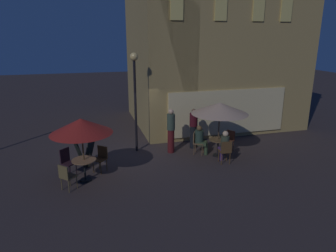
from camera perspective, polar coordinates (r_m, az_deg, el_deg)
name	(u,v)px	position (r m, az deg, el deg)	size (l,w,h in m)	color
ground_plane	(135,154)	(12.80, -6.16, -5.23)	(60.00, 60.00, 0.00)	#382E2D
cafe_building	(196,51)	(15.81, 5.21, 13.59)	(8.32, 6.55, 7.88)	tan
street_lamp_near_corner	(135,84)	(12.45, -6.16, 7.82)	(0.33, 0.33, 4.07)	black
menu_sandwich_board	(84,153)	(11.88, -15.20, -4.81)	(0.82, 0.74, 1.01)	black
cafe_table_0	(218,144)	(12.55, 9.25, -3.27)	(0.74, 0.74, 0.71)	black
cafe_table_1	(84,165)	(10.66, -15.23, -6.95)	(0.80, 0.80, 0.77)	black
patio_umbrella_0	(220,108)	(12.14, 9.57, 3.23)	(2.22, 2.22, 2.21)	black
patio_umbrella_1	(81,126)	(10.21, -15.79, -0.04)	(2.00, 2.00, 2.18)	black
cafe_chair_0	(229,139)	(13.19, 11.30, -2.31)	(0.53, 0.53, 0.87)	brown
cafe_chair_1	(197,141)	(12.63, 5.34, -2.73)	(0.57, 0.57, 0.94)	brown
cafe_chair_2	(225,150)	(11.82, 10.59, -4.38)	(0.44, 0.44, 0.92)	#53381E
cafe_chair_3	(66,175)	(10.22, -18.33, -8.63)	(0.58, 0.58, 0.87)	brown
cafe_chair_4	(101,156)	(11.29, -12.28, -5.51)	(0.58, 0.58, 0.92)	#543618
cafe_chair_5	(67,160)	(11.24, -18.23, -5.97)	(0.56, 0.56, 0.98)	black
patron_seated_0	(200,138)	(12.57, 6.00, -2.24)	(0.54, 0.49, 1.23)	#374B2F
patron_seated_1	(224,145)	(11.89, 10.39, -3.42)	(0.34, 0.53, 1.29)	#54336D
patron_standing_2	(193,128)	(13.24, 4.73, -0.44)	(0.34, 0.34, 1.74)	black
patron_standing_3	(171,131)	(12.64, 0.55, -0.88)	(0.33, 0.33, 1.85)	#521517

